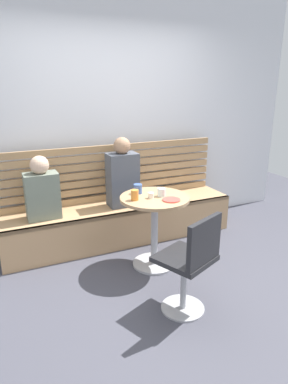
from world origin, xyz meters
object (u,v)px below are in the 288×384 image
Objects in this scene: plate_small at (171,200)px; cup_glass_short at (161,192)px; cup_tumbler_orange at (135,195)px; booth_bench at (122,222)px; cup_mug_blue at (138,189)px; person_adult at (123,175)px; person_child_left at (42,191)px; cup_espresso_small at (151,195)px; cafe_table at (155,218)px; white_chair at (191,262)px.

cup_glass_short is at bearing 100.53° from plate_small.
cup_tumbler_orange reaches higher than plate_small.
cup_mug_blue is at bearing -91.80° from booth_bench.
cup_tumbler_orange is at bearing -121.77° from cup_mug_blue.
cup_tumbler_orange is 0.28m from cup_glass_short.
cup_glass_short is 0.25m from cup_mug_blue.
person_adult is 8.29× the size of cup_mug_blue.
person_child_left is 1.14m from cup_espresso_small.
cup_glass_short is at bearing -11.23° from cafe_table.
cup_tumbler_orange reaches higher than booth_bench.
person_adult reaches higher than cup_tumbler_orange.
white_chair is 10.63× the size of cup_glass_short.
white_chair is at bearing -91.95° from cup_espresso_small.
cup_tumbler_orange is at bearing -42.09° from person_child_left.
booth_bench is 27.00× the size of cup_tumbler_orange.
person_adult is at bearing 100.71° from cup_glass_short.
cafe_table is 0.26m from cup_espresso_small.
person_adult is 0.90m from person_child_left.
plate_small is at bearing -60.00° from cafe_table.
person_child_left reaches higher than cup_mug_blue.
white_chair reaches higher than booth_bench.
cup_tumbler_orange is (-0.13, 0.80, 0.33)m from white_chair.
cup_mug_blue is at bearing 134.14° from cup_glass_short.
white_chair is 8.50× the size of cup_tumbler_orange.
booth_bench is 1.02m from plate_small.
cup_tumbler_orange is at bearing 99.56° from white_chair.
cup_glass_short is at bearing 4.15° from cup_espresso_small.
cup_tumbler_orange reaches higher than cafe_table.
cafe_table is 4.35× the size of plate_small.
booth_bench is at bearing 90.41° from white_chair.
plate_small is at bearing -26.46° from cup_tumbler_orange.
cup_glass_short is (1.03, -0.68, 0.05)m from person_child_left.
cafe_table is 0.87× the size of white_chair.
cup_mug_blue is at bearing 106.10° from cup_espresso_small.
cup_glass_short is 0.47× the size of plate_small.
person_child_left is (-0.96, 0.67, 0.21)m from cafe_table.
booth_bench is 0.77m from cup_mug_blue.
cup_espresso_small is (0.04, -0.71, 0.55)m from booth_bench.
cup_mug_blue reaches higher than cafe_table.
cup_espresso_small is at bearing -86.99° from booth_bench.
cup_tumbler_orange is 1.05× the size of cup_mug_blue.
person_adult is 7.88× the size of cup_tumbler_orange.
white_chair is at bearing -80.44° from cup_tumbler_orange.
cafe_table is 1.19m from person_child_left.
cafe_table is 0.81m from white_chair.
person_adult reaches higher than cup_glass_short.
person_adult is 0.71m from cup_espresso_small.
plate_small is (0.15, -0.14, -0.02)m from cup_espresso_small.
cup_glass_short is (0.16, -0.70, 0.56)m from booth_bench.
cup_tumbler_orange reaches higher than cup_espresso_small.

